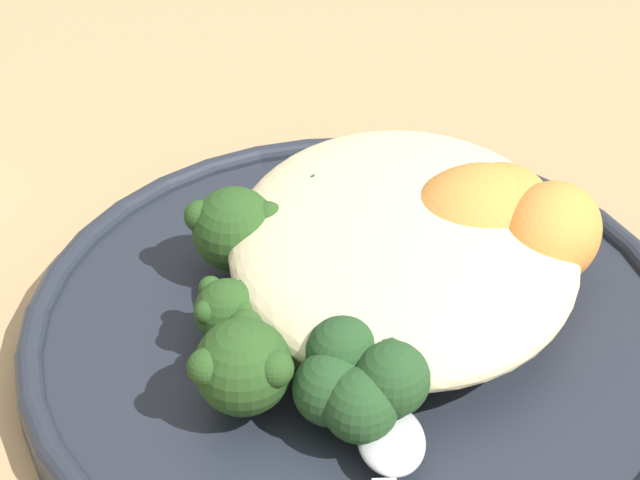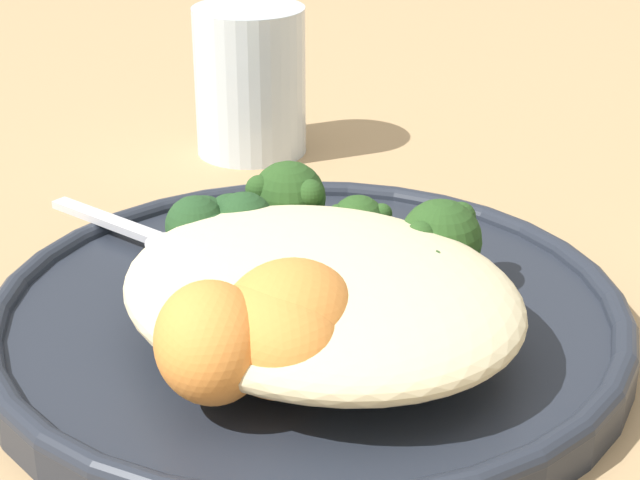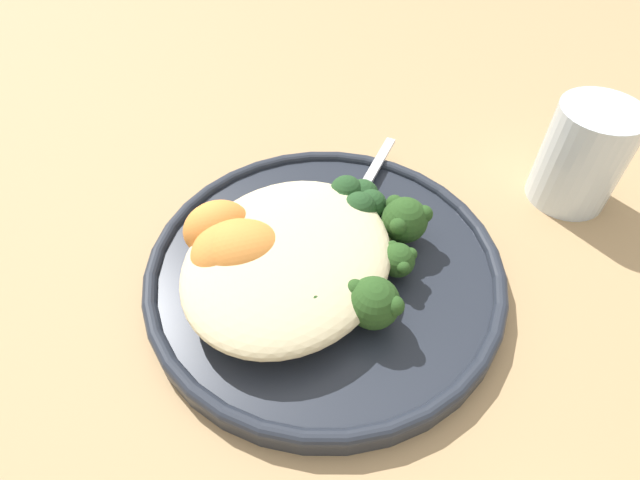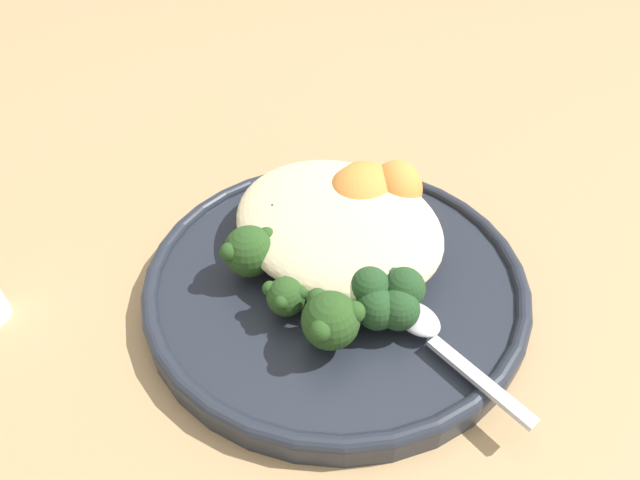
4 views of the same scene
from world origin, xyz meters
name	(u,v)px [view 2 (image 2 of 4)]	position (x,y,z in m)	size (l,w,h in m)	color
ground_plane	(263,335)	(0.00, 0.00, 0.00)	(4.00, 4.00, 0.00)	tan
plate	(308,317)	(-0.02, -0.01, 0.01)	(0.30, 0.30, 0.02)	#232833
quinoa_mound	(320,292)	(-0.04, 0.01, 0.04)	(0.18, 0.15, 0.04)	beige
broccoli_stalk_0	(394,289)	(-0.06, -0.02, 0.04)	(0.10, 0.07, 0.03)	#9EBC66
broccoli_stalk_1	(416,250)	(-0.04, -0.06, 0.04)	(0.07, 0.11, 0.04)	#9EBC66
broccoli_stalk_2	(328,252)	(-0.01, -0.04, 0.03)	(0.05, 0.12, 0.03)	#9EBC66
broccoli_stalk_3	(288,214)	(0.03, -0.05, 0.04)	(0.09, 0.10, 0.04)	#9EBC66
sweet_potato_chunk_0	(296,305)	(-0.04, 0.02, 0.04)	(0.05, 0.04, 0.03)	orange
sweet_potato_chunk_1	(289,322)	(-0.06, 0.04, 0.05)	(0.07, 0.05, 0.05)	orange
sweet_potato_chunk_2	(211,342)	(-0.05, 0.07, 0.04)	(0.05, 0.04, 0.05)	orange
sweet_potato_chunk_3	(274,338)	(-0.06, 0.05, 0.04)	(0.06, 0.05, 0.04)	orange
kale_tuft	(220,227)	(0.04, -0.01, 0.04)	(0.05, 0.05, 0.04)	#234723
spoon	(160,239)	(0.07, 0.00, 0.03)	(0.11, 0.03, 0.01)	silver
water_glass	(250,81)	(0.18, -0.17, 0.05)	(0.07, 0.07, 0.10)	silver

